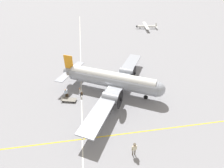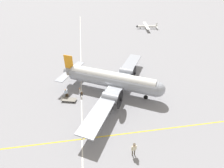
{
  "view_description": "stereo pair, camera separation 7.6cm",
  "coord_description": "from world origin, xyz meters",
  "px_view_note": "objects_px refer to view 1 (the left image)",
  "views": [
    {
      "loc": [
        -3.88,
        -24.26,
        17.7
      ],
      "look_at": [
        0.0,
        0.0,
        1.58
      ],
      "focal_mm": 28.0,
      "sensor_mm": 36.0,
      "label": 1
    },
    {
      "loc": [
        -3.81,
        -24.27,
        17.7
      ],
      "look_at": [
        0.0,
        0.0,
        1.58
      ],
      "focal_mm": 28.0,
      "sensor_mm": 36.0,
      "label": 2
    }
  ],
  "objects_px": {
    "baggage_cart": "(69,100)",
    "crew_foreground": "(134,148)",
    "suitcase_upright_spare": "(67,95)",
    "ramp_agent": "(80,91)",
    "passenger_boarding": "(66,92)",
    "light_aircraft_distant": "(146,26)",
    "suitcase_near_door": "(82,93)",
    "airliner_main": "(114,80)"
  },
  "relations": [
    {
      "from": "baggage_cart",
      "to": "crew_foreground",
      "type": "bearing_deg",
      "value": -40.19
    },
    {
      "from": "suitcase_upright_spare",
      "to": "baggage_cart",
      "type": "relative_size",
      "value": 0.21
    },
    {
      "from": "ramp_agent",
      "to": "suitcase_upright_spare",
      "type": "distance_m",
      "value": 2.35
    },
    {
      "from": "passenger_boarding",
      "to": "light_aircraft_distant",
      "type": "bearing_deg",
      "value": 27.9
    },
    {
      "from": "crew_foreground",
      "to": "passenger_boarding",
      "type": "distance_m",
      "value": 14.59
    },
    {
      "from": "light_aircraft_distant",
      "to": "suitcase_near_door",
      "type": "bearing_deg",
      "value": 66.9
    },
    {
      "from": "suitcase_near_door",
      "to": "baggage_cart",
      "type": "xyz_separation_m",
      "value": [
        -2.03,
        -1.44,
        0.04
      ]
    },
    {
      "from": "airliner_main",
      "to": "crew_foreground",
      "type": "height_order",
      "value": "airliner_main"
    },
    {
      "from": "suitcase_upright_spare",
      "to": "light_aircraft_distant",
      "type": "bearing_deg",
      "value": 54.81
    },
    {
      "from": "crew_foreground",
      "to": "suitcase_near_door",
      "type": "xyz_separation_m",
      "value": [
        -5.7,
        12.55,
        -0.92
      ]
    },
    {
      "from": "crew_foreground",
      "to": "passenger_boarding",
      "type": "relative_size",
      "value": 1.09
    },
    {
      "from": "airliner_main",
      "to": "suitcase_upright_spare",
      "type": "height_order",
      "value": "airliner_main"
    },
    {
      "from": "ramp_agent",
      "to": "light_aircraft_distant",
      "type": "xyz_separation_m",
      "value": [
        23.53,
        36.68,
        -0.19
      ]
    },
    {
      "from": "suitcase_upright_spare",
      "to": "light_aircraft_distant",
      "type": "xyz_separation_m",
      "value": [
        25.75,
        36.52,
        0.56
      ]
    },
    {
      "from": "passenger_boarding",
      "to": "light_aircraft_distant",
      "type": "xyz_separation_m",
      "value": [
        25.8,
        36.79,
        -0.22
      ]
    },
    {
      "from": "airliner_main",
      "to": "crew_foreground",
      "type": "relative_size",
      "value": 11.87
    },
    {
      "from": "airliner_main",
      "to": "light_aircraft_distant",
      "type": "bearing_deg",
      "value": 93.48
    },
    {
      "from": "airliner_main",
      "to": "passenger_boarding",
      "type": "distance_m",
      "value": 8.14
    },
    {
      "from": "crew_foreground",
      "to": "suitcase_near_door",
      "type": "relative_size",
      "value": 3.61
    },
    {
      "from": "passenger_boarding",
      "to": "light_aircraft_distant",
      "type": "height_order",
      "value": "light_aircraft_distant"
    },
    {
      "from": "passenger_boarding",
      "to": "crew_foreground",
      "type": "bearing_deg",
      "value": -83.05
    },
    {
      "from": "passenger_boarding",
      "to": "ramp_agent",
      "type": "bearing_deg",
      "value": -24.27
    },
    {
      "from": "baggage_cart",
      "to": "light_aircraft_distant",
      "type": "xyz_separation_m",
      "value": [
        25.38,
        37.76,
        0.54
      ]
    },
    {
      "from": "suitcase_upright_spare",
      "to": "ramp_agent",
      "type": "bearing_deg",
      "value": -4.0
    },
    {
      "from": "crew_foreground",
      "to": "suitcase_near_door",
      "type": "height_order",
      "value": "crew_foreground"
    },
    {
      "from": "suitcase_upright_spare",
      "to": "baggage_cart",
      "type": "height_order",
      "value": "baggage_cart"
    },
    {
      "from": "passenger_boarding",
      "to": "suitcase_near_door",
      "type": "distance_m",
      "value": 2.62
    },
    {
      "from": "airliner_main",
      "to": "suitcase_near_door",
      "type": "bearing_deg",
      "value": -152.49
    },
    {
      "from": "airliner_main",
      "to": "suitcase_upright_spare",
      "type": "distance_m",
      "value": 8.25
    },
    {
      "from": "airliner_main",
      "to": "light_aircraft_distant",
      "type": "xyz_separation_m",
      "value": [
        17.79,
        36.52,
        -1.63
      ]
    },
    {
      "from": "airliner_main",
      "to": "ramp_agent",
      "type": "height_order",
      "value": "airliner_main"
    },
    {
      "from": "passenger_boarding",
      "to": "baggage_cart",
      "type": "height_order",
      "value": "passenger_boarding"
    },
    {
      "from": "airliner_main",
      "to": "suitcase_upright_spare",
      "type": "bearing_deg",
      "value": -150.49
    },
    {
      "from": "airliner_main",
      "to": "baggage_cart",
      "type": "bearing_deg",
      "value": -141.21
    },
    {
      "from": "light_aircraft_distant",
      "to": "crew_foreground",
      "type": "bearing_deg",
      "value": 79.78
    },
    {
      "from": "airliner_main",
      "to": "suitcase_near_door",
      "type": "height_order",
      "value": "airliner_main"
    },
    {
      "from": "crew_foreground",
      "to": "baggage_cart",
      "type": "xyz_separation_m",
      "value": [
        -7.74,
        11.12,
        -0.89
      ]
    },
    {
      "from": "airliner_main",
      "to": "baggage_cart",
      "type": "distance_m",
      "value": 7.99
    },
    {
      "from": "crew_foreground",
      "to": "passenger_boarding",
      "type": "bearing_deg",
      "value": 117.0
    },
    {
      "from": "crew_foreground",
      "to": "light_aircraft_distant",
      "type": "relative_size",
      "value": 0.18
    },
    {
      "from": "suitcase_upright_spare",
      "to": "baggage_cart",
      "type": "bearing_deg",
      "value": -73.41
    },
    {
      "from": "ramp_agent",
      "to": "crew_foreground",
      "type": "bearing_deg",
      "value": 26.76
    }
  ]
}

